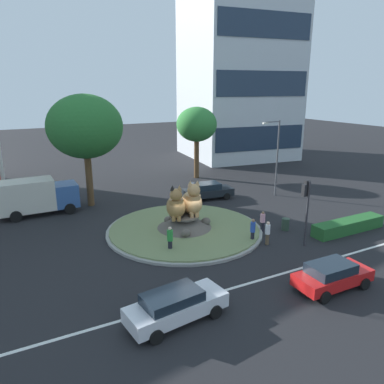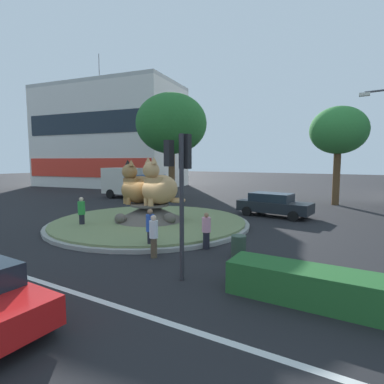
% 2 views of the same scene
% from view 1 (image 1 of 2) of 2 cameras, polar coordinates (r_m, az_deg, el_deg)
% --- Properties ---
extents(ground_plane, '(160.00, 160.00, 0.00)m').
position_cam_1_polar(ground_plane, '(27.32, -1.20, -6.07)').
color(ground_plane, black).
extents(lane_centreline, '(112.00, 0.20, 0.01)m').
position_cam_1_polar(lane_centreline, '(20.87, 9.35, -13.72)').
color(lane_centreline, silver).
rests_on(lane_centreline, ground).
extents(roundabout_island, '(11.45, 11.45, 1.23)m').
position_cam_1_polar(roundabout_island, '(27.20, -1.19, -5.42)').
color(roundabout_island, gray).
rests_on(roundabout_island, ground).
extents(cat_statue_tabby, '(2.32, 2.58, 2.54)m').
position_cam_1_polar(cat_statue_tabby, '(26.14, -2.47, -2.09)').
color(cat_statue_tabby, '#9E703D').
rests_on(cat_statue_tabby, roundabout_island).
extents(cat_statue_calico, '(2.24, 2.77, 2.69)m').
position_cam_1_polar(cat_statue_calico, '(26.85, 0.05, -1.46)').
color(cat_statue_calico, tan).
rests_on(cat_statue_calico, roundabout_island).
extents(traffic_light_mast, '(0.71, 0.54, 4.50)m').
position_cam_1_polar(traffic_light_mast, '(24.90, 17.36, -0.99)').
color(traffic_light_mast, '#2D2D33').
rests_on(traffic_light_mast, ground).
extents(office_tower, '(15.77, 15.82, 35.62)m').
position_cam_1_polar(office_tower, '(57.22, 7.36, 23.51)').
color(office_tower, silver).
rests_on(office_tower, ground).
extents(clipped_hedge_strip, '(6.24, 1.20, 0.90)m').
position_cam_1_polar(clipped_hedge_strip, '(29.40, 23.16, -4.86)').
color(clipped_hedge_strip, '#235B28').
rests_on(clipped_hedge_strip, ground).
extents(broadleaf_tree_behind_island, '(6.40, 6.40, 9.77)m').
position_cam_1_polar(broadleaf_tree_behind_island, '(32.90, -16.32, 9.71)').
color(broadleaf_tree_behind_island, brown).
rests_on(broadleaf_tree_behind_island, ground).
extents(second_tree_near_tower, '(4.58, 4.58, 8.16)m').
position_cam_1_polar(second_tree_near_tower, '(42.07, 0.73, 10.41)').
color(second_tree_near_tower, brown).
rests_on(second_tree_near_tower, ground).
extents(streetlight_arm, '(1.87, 0.36, 7.28)m').
position_cam_1_polar(streetlight_arm, '(35.96, 12.93, 5.89)').
color(streetlight_arm, '#4C4C51').
rests_on(streetlight_arm, ground).
extents(pedestrian_blue_shirt, '(0.34, 0.34, 1.73)m').
position_cam_1_polar(pedestrian_blue_shirt, '(25.34, 9.44, -5.88)').
color(pedestrian_blue_shirt, black).
rests_on(pedestrian_blue_shirt, ground).
extents(pedestrian_white_shirt, '(0.33, 0.33, 1.66)m').
position_cam_1_polar(pedestrian_white_shirt, '(25.26, 11.70, -6.18)').
color(pedestrian_white_shirt, brown).
rests_on(pedestrian_white_shirt, ground).
extents(pedestrian_pink_shirt, '(0.38, 0.38, 1.55)m').
position_cam_1_polar(pedestrian_pink_shirt, '(27.48, 10.94, -4.45)').
color(pedestrian_pink_shirt, black).
rests_on(pedestrian_pink_shirt, ground).
extents(pedestrian_green_shirt, '(0.38, 0.38, 1.76)m').
position_cam_1_polar(pedestrian_green_shirt, '(23.66, -3.45, -7.30)').
color(pedestrian_green_shirt, black).
rests_on(pedestrian_green_shirt, ground).
extents(sedan_on_far_lane, '(4.90, 2.48, 1.55)m').
position_cam_1_polar(sedan_on_far_lane, '(34.74, 2.40, 0.22)').
color(sedan_on_far_lane, black).
rests_on(sedan_on_far_lane, ground).
extents(hatchback_near_shophouse, '(4.31, 2.02, 1.47)m').
position_cam_1_polar(hatchback_near_shophouse, '(21.07, 21.00, -11.98)').
color(hatchback_near_shophouse, red).
rests_on(hatchback_near_shophouse, ground).
extents(parked_car_right, '(4.90, 2.40, 1.50)m').
position_cam_1_polar(parked_car_right, '(17.33, -2.56, -17.21)').
color(parked_car_right, silver).
rests_on(parked_car_right, ground).
extents(delivery_box_truck, '(6.28, 2.66, 2.99)m').
position_cam_1_polar(delivery_box_truck, '(32.92, -23.11, -0.55)').
color(delivery_box_truck, '#335693').
rests_on(delivery_box_truck, ground).
extents(litter_bin, '(0.56, 0.56, 0.90)m').
position_cam_1_polar(litter_bin, '(28.21, 14.34, -4.89)').
color(litter_bin, '#2D4233').
rests_on(litter_bin, ground).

